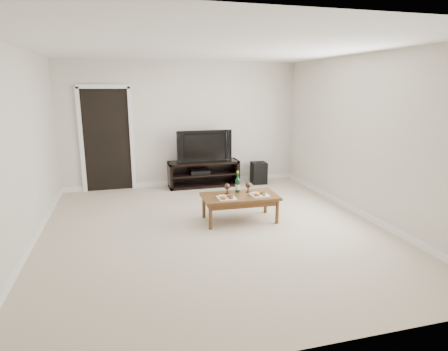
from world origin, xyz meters
TOP-DOWN VIEW (x-y plane):
  - floor at (0.00, 0.00)m, footprint 5.50×5.50m
  - back_wall at (0.00, 2.77)m, footprint 5.00×0.04m
  - ceiling at (0.00, 0.00)m, footprint 5.00×5.50m
  - doorway at (-1.55, 2.73)m, footprint 0.90×0.02m
  - media_console at (0.39, 2.50)m, footprint 1.49×0.45m
  - television at (0.39, 2.50)m, footprint 1.16×0.15m
  - av_receiver at (0.31, 2.48)m, footprint 0.43×0.34m
  - subwoofer at (1.61, 2.42)m, footprint 0.33×0.33m
  - coffee_table at (0.49, 0.27)m, footprint 1.20×0.67m
  - plate_left at (0.24, 0.15)m, footprint 0.27×0.27m
  - plate_right at (0.79, 0.17)m, footprint 0.27×0.27m
  - wine_bottle at (0.51, 0.46)m, footprint 0.07×0.07m
  - goblet_left at (0.32, 0.41)m, footprint 0.09×0.09m
  - goblet_right at (0.68, 0.41)m, footprint 0.09×0.09m

SIDE VIEW (x-z plane):
  - floor at x=0.00m, z-range 0.00..0.00m
  - coffee_table at x=0.49m, z-range 0.00..0.42m
  - subwoofer at x=1.61m, z-range 0.00..0.47m
  - media_console at x=0.39m, z-range 0.00..0.55m
  - av_receiver at x=0.31m, z-range 0.29..0.36m
  - plate_left at x=0.24m, z-range 0.42..0.49m
  - plate_right at x=0.79m, z-range 0.42..0.49m
  - goblet_left at x=0.32m, z-range 0.42..0.59m
  - goblet_right at x=0.68m, z-range 0.42..0.59m
  - wine_bottle at x=0.51m, z-range 0.42..0.77m
  - television at x=0.39m, z-range 0.55..1.22m
  - doorway at x=-1.55m, z-range 0.00..2.05m
  - back_wall at x=0.00m, z-range 0.00..2.60m
  - ceiling at x=0.00m, z-range 2.60..2.64m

